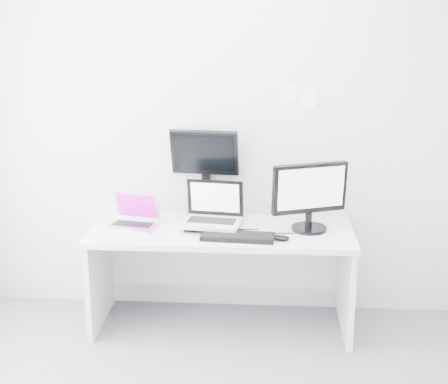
# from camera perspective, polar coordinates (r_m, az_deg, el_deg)

# --- Properties ---
(back_wall) EXTENTS (3.60, 0.00, 3.60)m
(back_wall) POSITION_cam_1_polar(r_m,az_deg,el_deg) (4.55, 0.06, 5.51)
(back_wall) COLOR silver
(back_wall) RESTS_ON ground
(desk) EXTENTS (1.80, 0.70, 0.73)m
(desk) POSITION_cam_1_polar(r_m,az_deg,el_deg) (4.50, -0.24, -7.72)
(desk) COLOR silver
(desk) RESTS_ON ground
(macbook) EXTENTS (0.37, 0.30, 0.25)m
(macbook) POSITION_cam_1_polar(r_m,az_deg,el_deg) (4.41, -8.26, -1.65)
(macbook) COLOR silver
(macbook) RESTS_ON desk
(speaker) EXTENTS (0.12, 0.12, 0.18)m
(speaker) POSITION_cam_1_polar(r_m,az_deg,el_deg) (4.59, -1.91, -1.21)
(speaker) COLOR black
(speaker) RESTS_ON desk
(dell_laptop) EXTENTS (0.43, 0.36, 0.33)m
(dell_laptop) POSITION_cam_1_polar(r_m,az_deg,el_deg) (4.32, -1.15, -1.27)
(dell_laptop) COLOR silver
(dell_laptop) RESTS_ON desk
(rear_monitor) EXTENTS (0.50, 0.23, 0.66)m
(rear_monitor) POSITION_cam_1_polar(r_m,az_deg,el_deg) (4.57, -1.69, 1.82)
(rear_monitor) COLOR black
(rear_monitor) RESTS_ON desk
(samsung_monitor) EXTENTS (0.58, 0.41, 0.48)m
(samsung_monitor) POSITION_cam_1_polar(r_m,az_deg,el_deg) (4.32, 7.72, -0.37)
(samsung_monitor) COLOR black
(samsung_monitor) RESTS_ON desk
(keyboard) EXTENTS (0.49, 0.21, 0.03)m
(keyboard) POSITION_cam_1_polar(r_m,az_deg,el_deg) (4.18, 1.24, -4.02)
(keyboard) COLOR black
(keyboard) RESTS_ON desk
(mouse) EXTENTS (0.12, 0.09, 0.04)m
(mouse) POSITION_cam_1_polar(r_m,az_deg,el_deg) (4.17, 5.18, -4.12)
(mouse) COLOR black
(mouse) RESTS_ON desk
(wall_note_0) EXTENTS (0.10, 0.00, 0.14)m
(wall_note_0) POSITION_cam_1_polar(r_m,az_deg,el_deg) (4.50, 5.85, 8.79)
(wall_note_0) COLOR white
(wall_note_0) RESTS_ON back_wall
(wall_note_1) EXTENTS (0.09, 0.00, 0.13)m
(wall_note_1) POSITION_cam_1_polar(r_m,az_deg,el_deg) (4.51, 7.76, 8.24)
(wall_note_1) COLOR white
(wall_note_1) RESTS_ON back_wall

